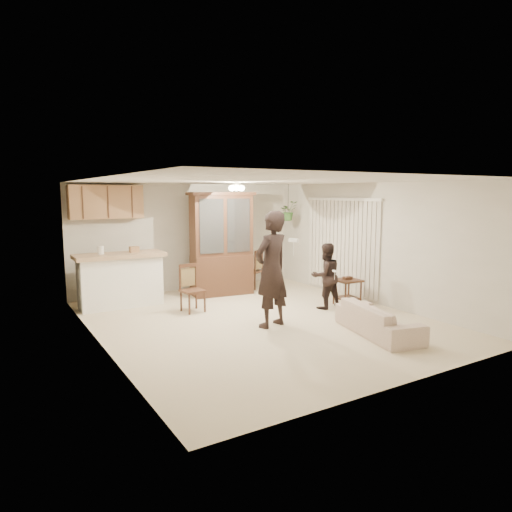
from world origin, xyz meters
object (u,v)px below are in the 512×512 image
adult (272,275)px  child (326,275)px  china_hutch (222,245)px  chair_hutch_left (136,287)px  side_table (347,292)px  sofa (378,312)px  chair_bar (193,298)px  chair_hutch_right (252,277)px

adult → child: bearing=-179.6°
china_hutch → chair_hutch_left: bearing=169.9°
child → chair_hutch_left: (-2.98, 2.75, -0.40)m
china_hutch → side_table: china_hutch is taller
sofa → adult: adult is taller
adult → china_hutch: china_hutch is taller
child → side_table: size_ratio=2.28×
chair_bar → chair_hutch_left: 1.73m
china_hutch → side_table: size_ratio=3.89×
sofa → chair_bar: bearing=47.6°
chair_bar → chair_hutch_right: bearing=26.1°
adult → chair_hutch_left: adult is taller
side_table → adult: bearing=-167.8°
china_hutch → chair_bar: 1.83m
china_hutch → chair_hutch_left: size_ratio=2.36×
child → chair_bar: 2.65m
sofa → side_table: (0.93, 1.75, -0.09)m
adult → side_table: size_ratio=3.04×
child → chair_bar: (-2.36, 1.14, -0.42)m
chair_hutch_right → child: bearing=65.2°
side_table → chair_hutch_right: 2.58m
sofa → chair_hutch_left: (-2.62, 4.51, -0.09)m
chair_hutch_left → child: bearing=8.3°
adult → chair_hutch_left: (-1.39, 3.23, -0.62)m
adult → child: size_ratio=1.33×
chair_hutch_right → side_table: bearing=77.8°
chair_bar → chair_hutch_right: 2.47m
side_table → chair_hutch_left: 4.50m
adult → chair_hutch_right: bearing=-131.2°
child → chair_hutch_left: size_ratio=1.38×
side_table → chair_hutch_left: bearing=142.1°
adult → chair_bar: (-0.76, 1.62, -0.64)m
adult → sofa: bearing=117.6°
child → sofa: bearing=85.1°
side_table → sofa: bearing=-117.9°
china_hutch → chair_hutch_right: china_hutch is taller
child → chair_hutch_right: (-0.26, 2.43, -0.41)m
chair_bar → chair_hutch_left: bearing=105.7°
child → china_hutch: bearing=-55.4°
china_hutch → chair_bar: bearing=-131.2°
sofa → side_table: size_ratio=3.17×
side_table → china_hutch: bearing=128.0°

